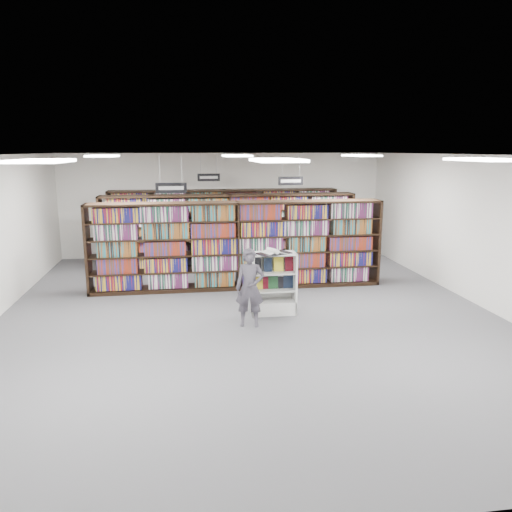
{
  "coord_description": "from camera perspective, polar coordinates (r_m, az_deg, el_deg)",
  "views": [
    {
      "loc": [
        -1.27,
        -9.68,
        3.3
      ],
      "look_at": [
        0.23,
        0.5,
        1.1
      ],
      "focal_mm": 35.0,
      "sensor_mm": 36.0,
      "label": 1
    }
  ],
  "objects": [
    {
      "name": "aisle_sign_left",
      "position": [
        10.71,
        -9.67,
        7.78
      ],
      "size": [
        0.65,
        0.02,
        0.8
      ],
      "color": "#B2B2B7",
      "rests_on": "ceiling"
    },
    {
      "name": "aisle_sign_center",
      "position": [
        14.72,
        -5.43,
        9.02
      ],
      "size": [
        0.65,
        0.02,
        0.8
      ],
      "color": "#B2B2B7",
      "rests_on": "ceiling"
    },
    {
      "name": "troffer_back_right",
      "position": [
        12.44,
        11.93,
        11.17
      ],
      "size": [
        0.6,
        1.2,
        0.04
      ],
      "primitive_type": "cube",
      "color": "white",
      "rests_on": "ceiling"
    },
    {
      "name": "aisle_sign_right",
      "position": [
        13.0,
        3.99,
        8.65
      ],
      "size": [
        0.65,
        0.02,
        0.8
      ],
      "color": "#B2B2B7",
      "rests_on": "ceiling"
    },
    {
      "name": "wall_back",
      "position": [
        15.83,
        -3.74,
        5.87
      ],
      "size": [
        10.0,
        0.1,
        3.2
      ],
      "primitive_type": "cube",
      "color": "white",
      "rests_on": "ground"
    },
    {
      "name": "bookshelf_row_far",
      "position": [
        15.6,
        -3.62,
        3.75
      ],
      "size": [
        7.0,
        0.6,
        2.1
      ],
      "color": "black",
      "rests_on": "floor"
    },
    {
      "name": "wall_right",
      "position": [
        11.66,
        24.3,
        2.61
      ],
      "size": [
        0.1,
        12.0,
        3.2
      ],
      "primitive_type": "cube",
      "color": "white",
      "rests_on": "ground"
    },
    {
      "name": "troffer_front_left",
      "position": [
        6.91,
        -23.27,
        9.95
      ],
      "size": [
        0.6,
        1.2,
        0.04
      ],
      "primitive_type": "cube",
      "color": "white",
      "rests_on": "ceiling"
    },
    {
      "name": "troffer_back_left",
      "position": [
        11.81,
        -17.11,
        10.87
      ],
      "size": [
        0.6,
        1.2,
        0.04
      ],
      "primitive_type": "cube",
      "color": "white",
      "rests_on": "ceiling"
    },
    {
      "name": "bookshelf_row_near",
      "position": [
        11.96,
        -2.13,
        1.22
      ],
      "size": [
        7.0,
        0.6,
        2.1
      ],
      "color": "black",
      "rests_on": "floor"
    },
    {
      "name": "wall_front",
      "position": [
        4.25,
        9.92,
        -11.7
      ],
      "size": [
        10.0,
        0.1,
        3.2
      ],
      "primitive_type": "cube",
      "color": "white",
      "rests_on": "ground"
    },
    {
      "name": "troffer_front_right",
      "position": [
        7.93,
        24.59,
        9.99
      ],
      "size": [
        0.6,
        1.2,
        0.04
      ],
      "primitive_type": "cube",
      "color": "white",
      "rests_on": "ceiling"
    },
    {
      "name": "troffer_front_center",
      "position": [
        6.8,
        2.41,
        10.88
      ],
      "size": [
        0.6,
        1.2,
        0.04
      ],
      "primitive_type": "cube",
      "color": "white",
      "rests_on": "ceiling"
    },
    {
      "name": "floor",
      "position": [
        10.31,
        -0.86,
        -6.61
      ],
      "size": [
        12.0,
        12.0,
        0.0
      ],
      "primitive_type": "plane",
      "color": "#4C4C51",
      "rests_on": "ground"
    },
    {
      "name": "endcap_display",
      "position": [
        10.25,
        1.96,
        -4.13
      ],
      "size": [
        0.91,
        0.46,
        1.27
      ],
      "rotation": [
        0.0,
        0.0,
        -0.0
      ],
      "color": "white",
      "rests_on": "floor"
    },
    {
      "name": "ceiling",
      "position": [
        9.77,
        -0.92,
        11.48
      ],
      "size": [
        10.0,
        12.0,
        0.1
      ],
      "primitive_type": "cube",
      "color": "white",
      "rests_on": "wall_back"
    },
    {
      "name": "open_book",
      "position": [
        9.93,
        2.0,
        0.44
      ],
      "size": [
        0.76,
        0.62,
        0.13
      ],
      "rotation": [
        0.0,
        0.0,
        0.43
      ],
      "color": "black",
      "rests_on": "endcap_display"
    },
    {
      "name": "shopper",
      "position": [
        9.42,
        -0.7,
        -3.66
      ],
      "size": [
        0.61,
        0.46,
        1.49
      ],
      "primitive_type": "imported",
      "rotation": [
        0.0,
        0.0,
        -0.2
      ],
      "color": "#49454F",
      "rests_on": "floor"
    },
    {
      "name": "troffer_back_center",
      "position": [
        11.75,
        -2.21,
        11.37
      ],
      "size": [
        0.6,
        1.2,
        0.04
      ],
      "primitive_type": "cube",
      "color": "white",
      "rests_on": "ceiling"
    },
    {
      "name": "bookshelf_row_mid",
      "position": [
        13.92,
        -3.03,
        2.75
      ],
      "size": [
        7.0,
        0.6,
        2.1
      ],
      "color": "black",
      "rests_on": "floor"
    }
  ]
}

